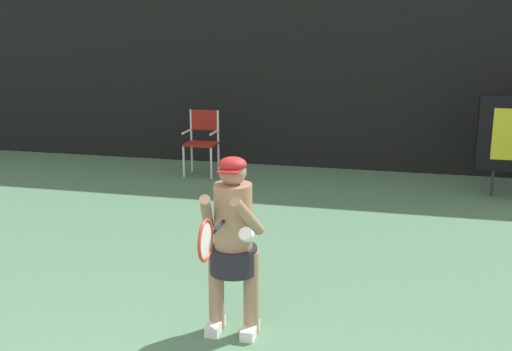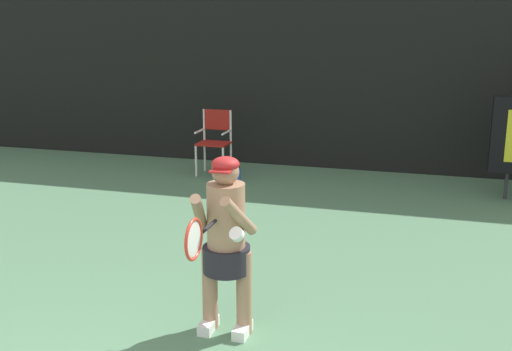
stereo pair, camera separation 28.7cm
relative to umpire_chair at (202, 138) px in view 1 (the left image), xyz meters
name	(u,v)px [view 1 (the left image)]	position (x,y,z in m)	size (l,w,h in m)	color
backdrop_screen	(316,64)	(1.75, 1.01, 1.19)	(18.00, 0.12, 3.66)	black
umpire_chair	(202,138)	(0.00, 0.00, 0.00)	(0.52, 0.44, 1.08)	white
water_bottle	(228,175)	(0.57, -0.44, -0.50)	(0.07, 0.07, 0.27)	blue
tennis_player	(233,239)	(2.01, -5.20, 0.20)	(0.52, 0.59, 1.50)	white
tennis_racket	(207,239)	(1.98, -5.79, 0.40)	(0.03, 0.60, 0.31)	black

